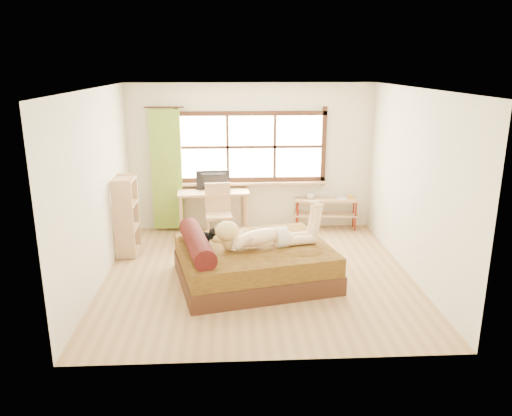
{
  "coord_description": "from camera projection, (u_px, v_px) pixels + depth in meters",
  "views": [
    {
      "loc": [
        -0.39,
        -6.86,
        3.03
      ],
      "look_at": [
        -0.02,
        0.2,
        0.97
      ],
      "focal_mm": 35.0,
      "sensor_mm": 36.0,
      "label": 1
    }
  ],
  "objects": [
    {
      "name": "desk",
      "position": [
        213.0,
        196.0,
        9.08
      ],
      "size": [
        1.32,
        0.67,
        0.8
      ],
      "rotation": [
        0.0,
        0.0,
        0.07
      ],
      "color": "tan",
      "rests_on": "floor"
    },
    {
      "name": "wall_right",
      "position": [
        414.0,
        184.0,
        7.17
      ],
      "size": [
        0.0,
        4.5,
        4.5
      ],
      "primitive_type": "plane",
      "rotation": [
        1.57,
        0.0,
        -1.57
      ],
      "color": "silver",
      "rests_on": "floor"
    },
    {
      "name": "wall_front",
      "position": [
        271.0,
        240.0,
        4.9
      ],
      "size": [
        4.5,
        0.0,
        4.5
      ],
      "primitive_type": "plane",
      "rotation": [
        -1.57,
        0.0,
        0.0
      ],
      "color": "silver",
      "rests_on": "floor"
    },
    {
      "name": "kitten",
      "position": [
        204.0,
        236.0,
        7.13
      ],
      "size": [
        0.34,
        0.19,
        0.25
      ],
      "primitive_type": null,
      "rotation": [
        0.0,
        0.0,
        0.22
      ],
      "color": "black",
      "rests_on": "bed"
    },
    {
      "name": "bookshelf",
      "position": [
        127.0,
        216.0,
        8.07
      ],
      "size": [
        0.32,
        0.56,
        1.28
      ],
      "rotation": [
        0.0,
        0.0,
        0.01
      ],
      "color": "tan",
      "rests_on": "floor"
    },
    {
      "name": "chair",
      "position": [
        218.0,
        209.0,
        8.78
      ],
      "size": [
        0.48,
        0.48,
        1.01
      ],
      "rotation": [
        0.0,
        0.0,
        0.07
      ],
      "color": "tan",
      "rests_on": "floor"
    },
    {
      "name": "book",
      "position": [
        337.0,
        198.0,
        9.34
      ],
      "size": [
        0.2,
        0.26,
        0.02
      ],
      "primitive_type": "imported",
      "rotation": [
        0.0,
        0.0,
        -0.07
      ],
      "color": "gray",
      "rests_on": "pipe_shelf"
    },
    {
      "name": "floor",
      "position": [
        258.0,
        274.0,
        7.44
      ],
      "size": [
        4.5,
        4.5,
        0.0
      ],
      "primitive_type": "plane",
      "color": "#9E754C",
      "rests_on": "ground"
    },
    {
      "name": "wall_left",
      "position": [
        97.0,
        188.0,
        6.95
      ],
      "size": [
        0.0,
        4.5,
        4.5
      ],
      "primitive_type": "plane",
      "rotation": [
        1.57,
        0.0,
        1.57
      ],
      "color": "silver",
      "rests_on": "floor"
    },
    {
      "name": "curtain",
      "position": [
        167.0,
        170.0,
        9.08
      ],
      "size": [
        0.55,
        0.1,
        2.2
      ],
      "primitive_type": "cube",
      "color": "olive",
      "rests_on": "wall_back"
    },
    {
      "name": "wall_back",
      "position": [
        251.0,
        158.0,
        9.22
      ],
      "size": [
        4.5,
        0.0,
        4.5
      ],
      "primitive_type": "plane",
      "rotation": [
        1.57,
        0.0,
        0.0
      ],
      "color": "silver",
      "rests_on": "floor"
    },
    {
      "name": "pipe_shelf",
      "position": [
        327.0,
        207.0,
        9.37
      ],
      "size": [
        1.19,
        0.37,
        0.67
      ],
      "rotation": [
        0.0,
        0.0,
        -0.07
      ],
      "color": "tan",
      "rests_on": "floor"
    },
    {
      "name": "woman",
      "position": [
        265.0,
        225.0,
        6.97
      ],
      "size": [
        1.54,
        0.74,
        0.63
      ],
      "primitive_type": null,
      "rotation": [
        0.0,
        0.0,
        0.22
      ],
      "color": "beige",
      "rests_on": "bed"
    },
    {
      "name": "window",
      "position": [
        251.0,
        149.0,
        9.15
      ],
      "size": [
        2.8,
        0.16,
        1.46
      ],
      "color": "#FFEDBF",
      "rests_on": "wall_back"
    },
    {
      "name": "bed",
      "position": [
        251.0,
        262.0,
        7.16
      ],
      "size": [
        2.44,
        2.12,
        0.8
      ],
      "rotation": [
        0.0,
        0.0,
        0.22
      ],
      "color": "black",
      "rests_on": "floor"
    },
    {
      "name": "ceiling",
      "position": [
        258.0,
        89.0,
        6.68
      ],
      "size": [
        4.5,
        4.5,
        0.0
      ],
      "primitive_type": "plane",
      "rotation": [
        3.14,
        0.0,
        0.0
      ],
      "color": "white",
      "rests_on": "wall_back"
    },
    {
      "name": "cup",
      "position": [
        311.0,
        196.0,
        9.3
      ],
      "size": [
        0.14,
        0.14,
        0.1
      ],
      "primitive_type": "imported",
      "rotation": [
        0.0,
        0.0,
        -0.07
      ],
      "color": "gray",
      "rests_on": "pipe_shelf"
    },
    {
      "name": "monitor",
      "position": [
        213.0,
        181.0,
        9.05
      ],
      "size": [
        0.61,
        0.12,
        0.35
      ],
      "primitive_type": "imported",
      "rotation": [
        0.0,
        0.0,
        3.21
      ],
      "color": "black",
      "rests_on": "desk"
    }
  ]
}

